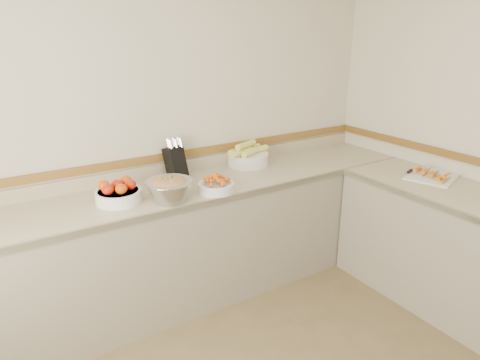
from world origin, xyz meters
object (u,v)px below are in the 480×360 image
knife_block (175,161)px  corn_bowl (248,157)px  cherry_tomato_bowl (216,185)px  cutting_board (432,175)px  tomato_bowl (118,193)px  rhubarb_bowl (170,189)px

knife_block → corn_bowl: knife_block is taller
cherry_tomato_bowl → cutting_board: bearing=-21.3°
corn_bowl → cutting_board: bearing=-44.3°
tomato_bowl → rhubarb_bowl: rhubarb_bowl is taller
corn_bowl → cutting_board: 1.46m
tomato_bowl → knife_block: bearing=25.4°
knife_block → rhubarb_bowl: 0.49m
corn_bowl → rhubarb_bowl: size_ratio=1.21×
tomato_bowl → cherry_tomato_bowl: 0.66m
cherry_tomato_bowl → cutting_board: (1.57, -0.61, -0.03)m
corn_bowl → rhubarb_bowl: bearing=-155.3°
cutting_board → knife_block: bearing=148.3°
cherry_tomato_bowl → corn_bowl: corn_bowl is taller
tomato_bowl → cherry_tomato_bowl: (0.63, -0.18, -0.01)m
cherry_tomato_bowl → rhubarb_bowl: rhubarb_bowl is taller
cherry_tomato_bowl → corn_bowl: size_ratio=0.67×
cherry_tomato_bowl → rhubarb_bowl: 0.35m
rhubarb_bowl → cutting_board: 2.02m
cherry_tomato_bowl → knife_block: bearing=104.7°
corn_bowl → cherry_tomato_bowl: bearing=-142.6°
knife_block → corn_bowl: 0.64m
knife_block → corn_bowl: bearing=-2.3°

